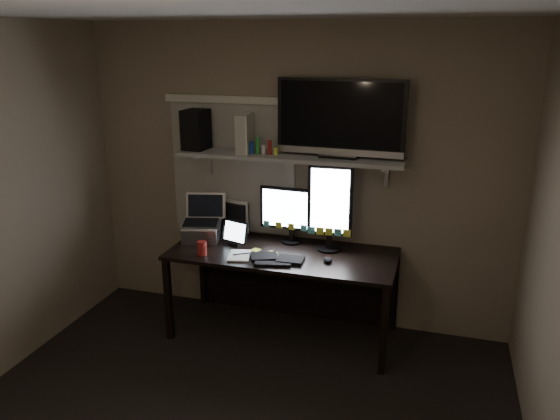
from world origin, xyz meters
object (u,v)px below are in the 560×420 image
at_px(monitor_portrait, 330,207).
at_px(laptop, 201,219).
at_px(keyboard, 277,258).
at_px(tv, 341,118).
at_px(game_console, 246,133).
at_px(speaker, 196,130).
at_px(monitor_landscape, 292,215).
at_px(cup, 202,248).
at_px(mouse, 328,260).
at_px(desk, 287,267).
at_px(tablet, 236,233).

relative_size(monitor_portrait, laptop, 1.89).
xyz_separation_m(monitor_portrait, keyboard, (-0.34, -0.33, -0.34)).
bearing_deg(keyboard, tv, 33.62).
relative_size(laptop, game_console, 1.22).
relative_size(keyboard, speaker, 1.29).
bearing_deg(monitor_portrait, laptop, -177.49).
height_order(monitor_landscape, cup, monitor_landscape).
bearing_deg(laptop, mouse, -22.41).
bearing_deg(tv, monitor_landscape, -178.41).
distance_m(mouse, tv, 1.08).
height_order(cup, game_console, game_console).
relative_size(tv, game_console, 3.19).
distance_m(laptop, speaker, 0.74).
bearing_deg(game_console, desk, -18.89).
distance_m(monitor_portrait, laptop, 1.09).
height_order(keyboard, game_console, game_console).
distance_m(game_console, speaker, 0.43).
bearing_deg(desk, monitor_landscape, 84.60).
xyz_separation_m(keyboard, laptop, (-0.74, 0.22, 0.18)).
bearing_deg(monitor_landscape, laptop, -163.56).
bearing_deg(tablet, cup, -106.05).
bearing_deg(desk, keyboard, -88.83).
height_order(desk, game_console, game_console).
relative_size(keyboard, cup, 3.80).
bearing_deg(speaker, monitor_portrait, 2.28).
bearing_deg(tablet, monitor_landscape, 42.44).
bearing_deg(monitor_landscape, keyboard, -87.87).
height_order(desk, keyboard, keyboard).
relative_size(monitor_landscape, tablet, 2.22).
distance_m(monitor_landscape, game_console, 0.77).
distance_m(mouse, game_console, 1.20).
bearing_deg(speaker, laptop, -59.08).
bearing_deg(mouse, game_console, 140.32).
bearing_deg(cup, keyboard, 6.54).
relative_size(tv, speaker, 3.04).
bearing_deg(speaker, mouse, -9.61).
bearing_deg(mouse, monitor_portrait, 81.59).
relative_size(mouse, game_console, 0.33).
bearing_deg(mouse, tv, 71.08).
bearing_deg(cup, speaker, 115.92).
bearing_deg(monitor_portrait, game_console, 173.82).
height_order(keyboard, laptop, laptop).
xyz_separation_m(tv, game_console, (-0.76, -0.03, -0.14)).
bearing_deg(tablet, speaker, 174.90).
distance_m(keyboard, game_console, 1.03).
relative_size(mouse, speaker, 0.32).
bearing_deg(speaker, cup, -60.04).
xyz_separation_m(keyboard, speaker, (-0.81, 0.36, 0.90)).
bearing_deg(mouse, monitor_landscape, 120.35).
xyz_separation_m(cup, game_console, (0.22, 0.44, 0.85)).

